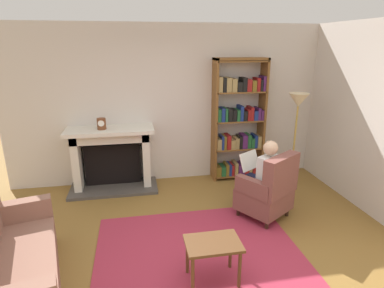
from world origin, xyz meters
TOP-DOWN VIEW (x-y plane):
  - ground at (0.00, 0.00)m, footprint 14.00×14.00m
  - back_wall at (0.00, 2.55)m, footprint 5.60×0.10m
  - side_wall_right at (2.65, 1.25)m, footprint 0.10×5.20m
  - area_rug at (0.00, 0.30)m, footprint 2.40×1.80m
  - fireplace at (-1.06, 2.30)m, footprint 1.44×0.64m
  - mantel_clock at (-1.18, 2.20)m, footprint 0.14×0.14m
  - bookshelf at (1.15, 2.33)m, footprint 0.91×0.32m
  - armchair_reading at (1.12, 0.85)m, footprint 0.87×0.87m
  - seated_reader at (1.05, 0.95)m, footprint 0.55×0.59m
  - sofa_floral at (-1.91, -0.08)m, footprint 1.11×1.82m
  - side_table at (0.05, -0.24)m, footprint 0.56×0.39m
  - scattered_books at (0.36, 0.37)m, footprint 0.21×0.30m
  - floor_lamp at (1.93, 1.74)m, footprint 0.32×0.32m

SIDE VIEW (x-z plane):
  - ground at x=0.00m, z-range 0.00..0.00m
  - area_rug at x=0.00m, z-range 0.00..0.01m
  - scattered_books at x=0.36m, z-range 0.01..0.05m
  - sofa_floral at x=-1.91m, z-range -0.10..0.75m
  - side_table at x=0.05m, z-range 0.16..0.62m
  - armchair_reading at x=1.12m, z-range -0.06..0.91m
  - fireplace at x=-1.06m, z-range 0.03..1.10m
  - seated_reader at x=1.05m, z-range 0.05..1.19m
  - bookshelf at x=1.15m, z-range -0.03..2.11m
  - mantel_clock at x=-1.18m, z-range 1.06..1.24m
  - back_wall at x=0.00m, z-range 0.00..2.70m
  - side_wall_right at x=2.65m, z-range 0.00..2.70m
  - floor_lamp at x=1.93m, z-range 0.56..2.18m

